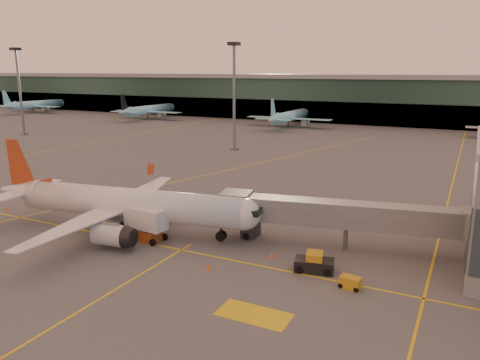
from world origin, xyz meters
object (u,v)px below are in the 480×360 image
at_px(main_airplane, 122,204).
at_px(catering_truck, 146,222).
at_px(pushback_tug, 314,264).
at_px(gpu_cart, 350,283).

height_order(main_airplane, catering_truck, main_airplane).
relative_size(catering_truck, pushback_tug, 1.25).
distance_m(main_airplane, catering_truck, 4.78).
distance_m(main_airplane, pushback_tug, 24.62).
relative_size(gpu_cart, pushback_tug, 0.49).
height_order(main_airplane, pushback_tug, main_airplane).
bearing_deg(gpu_cart, catering_truck, -175.70).
xyz_separation_m(main_airplane, pushback_tug, (24.46, -0.72, -2.68)).
distance_m(main_airplane, gpu_cart, 28.81).
bearing_deg(main_airplane, pushback_tug, -10.75).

